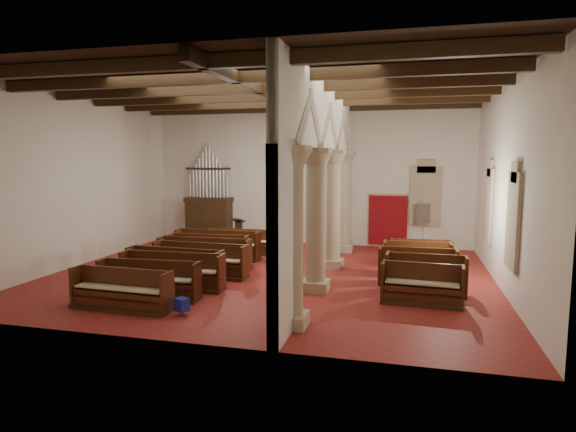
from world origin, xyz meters
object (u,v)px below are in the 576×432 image
(lectern, at_px, (239,235))
(nave_pew_0, at_px, (121,296))
(pipe_organ, at_px, (209,211))
(aisle_pew_0, at_px, (422,291))
(processional_banner, at_px, (423,234))

(lectern, relative_size, nave_pew_0, 0.48)
(pipe_organ, relative_size, aisle_pew_0, 2.08)
(pipe_organ, relative_size, nave_pew_0, 1.63)
(nave_pew_0, bearing_deg, lectern, 92.40)
(processional_banner, xyz_separation_m, nave_pew_0, (-7.57, -9.33, -0.42))
(aisle_pew_0, bearing_deg, pipe_organ, 144.42)
(pipe_organ, distance_m, aisle_pew_0, 11.97)
(processional_banner, bearing_deg, nave_pew_0, -131.51)
(nave_pew_0, bearing_deg, pipe_organ, 103.22)
(nave_pew_0, distance_m, aisle_pew_0, 7.70)
(pipe_organ, relative_size, processional_banner, 2.05)
(pipe_organ, distance_m, lectern, 2.40)
(pipe_organ, xyz_separation_m, processional_banner, (9.43, -0.51, -0.61))
(pipe_organ, bearing_deg, aisle_pew_0, -39.37)
(pipe_organ, xyz_separation_m, lectern, (1.88, -1.24, -0.84))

